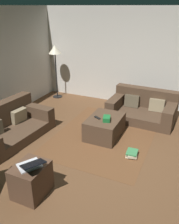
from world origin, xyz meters
The scene contains 12 objects.
ground_plane centered at (0.00, 0.00, 0.00)m, with size 6.40×6.40×0.00m, color brown.
corner_partition centered at (3.14, 0.00, 1.30)m, with size 0.12×6.40×2.60m, color beige.
couch_left centered at (0.11, 2.26, 0.27)m, with size 1.81×1.03×0.73m.
couch_right centered at (2.26, -0.10, 0.26)m, with size 1.05×1.60×0.70m.
ottoman centered at (1.03, 0.44, 0.21)m, with size 0.90×0.66×0.43m, color #473323.
gift_box centered at (0.91, 0.36, 0.47)m, with size 0.22×0.14×0.09m, color #19662D.
tv_remote centered at (0.94, 0.58, 0.44)m, with size 0.05×0.16×0.02m, color black.
side_table centered at (-1.05, 0.80, 0.25)m, with size 0.52×0.44×0.50m, color #4C3323.
laptop centered at (-1.08, 0.74, 0.56)m, with size 0.49×0.52×0.19m.
book_stack centered at (0.51, -0.31, 0.05)m, with size 0.29×0.24×0.10m.
corner_lamp centered at (2.66, 2.63, 1.33)m, with size 0.36×0.36×1.57m.
area_rug centered at (1.03, 0.44, 0.00)m, with size 2.60×2.00×0.01m, color brown.
Camera 1 is at (-3.20, -1.13, 2.59)m, focal length 37.91 mm.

